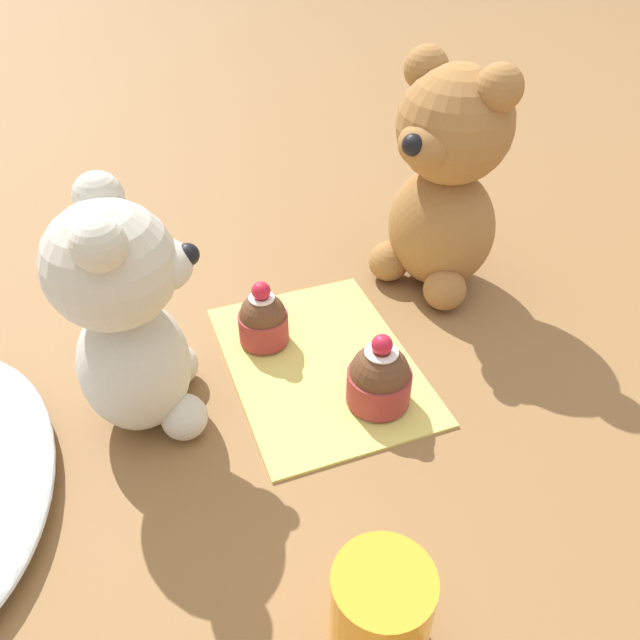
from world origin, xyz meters
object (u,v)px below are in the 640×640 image
at_px(cupcake_near_cream_bear, 263,319).
at_px(cupcake_near_tan_bear, 379,378).
at_px(teddy_bear_cream, 128,319).
at_px(teddy_bear_tan, 445,181).
at_px(juice_glass, 381,612).

xyz_separation_m(cupcake_near_cream_bear, cupcake_near_tan_bear, (-0.12, -0.07, 0.00)).
relative_size(teddy_bear_cream, teddy_bear_tan, 0.86).
distance_m(teddy_bear_tan, cupcake_near_tan_bear, 0.23).
bearing_deg(teddy_bear_tan, cupcake_near_cream_bear, -103.95).
relative_size(teddy_bear_tan, cupcake_near_tan_bear, 3.37).
distance_m(teddy_bear_cream, cupcake_near_tan_bear, 0.22).
relative_size(cupcake_near_cream_bear, juice_glass, 0.89).
bearing_deg(cupcake_near_tan_bear, cupcake_near_cream_bear, 31.81).
bearing_deg(cupcake_near_cream_bear, teddy_bear_cream, 113.91).
distance_m(cupcake_near_cream_bear, juice_glass, 0.32).
bearing_deg(teddy_bear_tan, teddy_bear_cream, -98.96).
bearing_deg(juice_glass, cupcake_near_tan_bear, -24.63).
distance_m(teddy_bear_cream, teddy_bear_tan, 0.36).
distance_m(cupcake_near_tan_bear, juice_glass, 0.22).
distance_m(teddy_bear_tan, juice_glass, 0.44).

